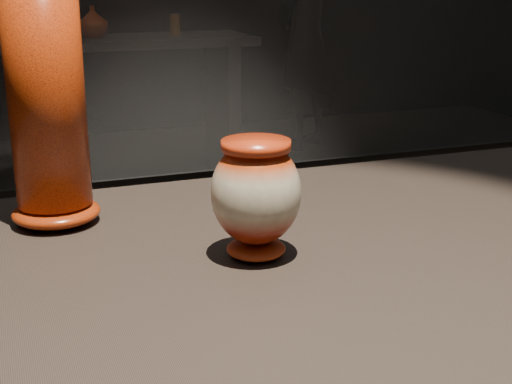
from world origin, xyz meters
TOP-DOWN VIEW (x-y plane):
  - main_vase at (-0.12, 0.01)m, footprint 0.14×0.14m
  - tall_vase at (-0.36, 0.24)m, footprint 0.15×0.15m
  - back_shelf at (0.09, 3.47)m, footprint 2.00×0.60m
  - back_vase_mid at (0.16, 3.49)m, footprint 0.22×0.22m
  - back_vase_right at (0.65, 3.46)m, footprint 0.06×0.06m
  - visitor at (1.75, 3.99)m, footprint 0.70×0.66m

SIDE VIEW (x-z plane):
  - back_shelf at x=0.09m, z-range 0.19..1.09m
  - visitor at x=1.75m, z-range 0.00..1.60m
  - back_vase_right at x=0.65m, z-range 0.90..1.03m
  - main_vase at x=-0.12m, z-range 0.91..1.07m
  - back_vase_mid at x=0.16m, z-range 0.90..1.08m
  - tall_vase at x=-0.36m, z-range 0.89..1.31m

